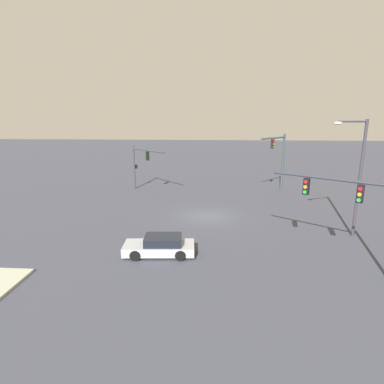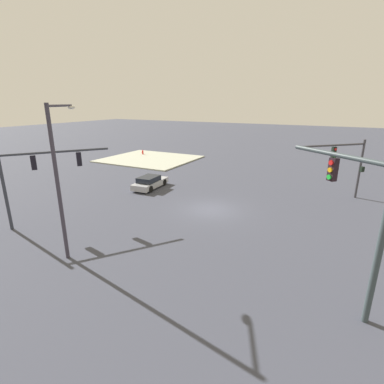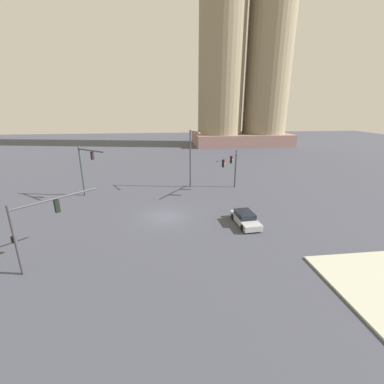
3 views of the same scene
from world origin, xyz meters
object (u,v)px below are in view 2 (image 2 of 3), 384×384
traffic_signal_opposite_side (362,210)px  traffic_signal_cross_street (348,159)px  fire_hydrant_on_curb (143,152)px  streetlamp_curved_arm (59,172)px  traffic_signal_near_corner (36,170)px  sedan_car_approaching (150,182)px

traffic_signal_opposite_side → traffic_signal_cross_street: traffic_signal_opposite_side is taller
traffic_signal_cross_street → fire_hydrant_on_curb: 30.50m
traffic_signal_cross_street → streetlamp_curved_arm: size_ratio=0.63×
traffic_signal_opposite_side → fire_hydrant_on_curb: 38.83m
traffic_signal_near_corner → traffic_signal_opposite_side: size_ratio=0.86×
streetlamp_curved_arm → sedan_car_approaching: bearing=-5.7°
traffic_signal_opposite_side → fire_hydrant_on_curb: traffic_signal_opposite_side is taller
traffic_signal_opposite_side → streetlamp_curved_arm: streetlamp_curved_arm is taller
traffic_signal_opposite_side → streetlamp_curved_arm: 13.84m
sedan_car_approaching → traffic_signal_near_corner: bearing=169.2°
traffic_signal_near_corner → traffic_signal_opposite_side: (-18.73, -0.23, 0.41)m
traffic_signal_cross_street → sedan_car_approaching: traffic_signal_cross_street is taller
traffic_signal_cross_street → sedan_car_approaching: (16.88, 5.03, -2.96)m
traffic_signal_cross_street → streetlamp_curved_arm: 22.16m
sedan_car_approaching → traffic_signal_cross_street: bearing=-77.5°
traffic_signal_cross_street → sedan_car_approaching: 17.86m
traffic_signal_cross_street → sedan_car_approaching: size_ratio=1.17×
traffic_signal_cross_street → traffic_signal_near_corner: bearing=-3.1°
traffic_signal_opposite_side → traffic_signal_cross_street: (0.60, -15.52, -0.74)m
sedan_car_approaching → fire_hydrant_on_curb: (11.92, -14.59, -0.09)m
fire_hydrant_on_curb → sedan_car_approaching: bearing=129.3°
traffic_signal_near_corner → sedan_car_approaching: traffic_signal_near_corner is taller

